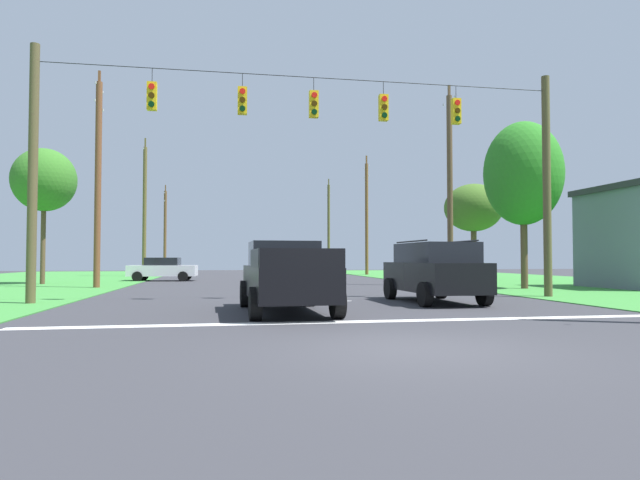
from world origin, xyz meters
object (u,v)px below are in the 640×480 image
object	(u,v)px
overhead_signal_span	(311,164)
suv_black	(434,271)
distant_car_crossing_white	(428,269)
utility_pole_far_right	(367,216)
utility_pole_far_left	(98,179)
tree_roadside_left	(44,180)
tree_roadside_right	(523,174)
utility_pole_distant_right	(145,210)
pickup_truck	(286,277)
utility_pole_distant_left	(165,229)
distant_car_oncoming	(163,269)
utility_pole_mid_right	(450,187)
utility_pole_near_left	(329,225)
tree_roadside_far_right	(473,208)

from	to	relation	value
overhead_signal_span	suv_black	bearing A→B (deg)	-22.16
overhead_signal_span	distant_car_crossing_white	distance (m)	17.62
utility_pole_far_right	overhead_signal_span	bearing A→B (deg)	-108.65
utility_pole_far_left	tree_roadside_left	distance (m)	5.80
suv_black	utility_pole_far_left	bearing A→B (deg)	139.74
overhead_signal_span	tree_roadside_left	distance (m)	19.10
overhead_signal_span	tree_roadside_left	bearing A→B (deg)	133.35
tree_roadside_right	tree_roadside_left	xyz separation A→B (m)	(-24.24, 8.79, 0.33)
utility_pole_distant_right	pickup_truck	bearing A→B (deg)	-75.22
utility_pole_distant_left	suv_black	bearing A→B (deg)	-73.53
distant_car_oncoming	utility_pole_far_left	xyz separation A→B (m)	(-2.26, -8.23, 4.62)
pickup_truck	utility_pole_distant_left	size ratio (longest dim) A/B	0.56
distant_car_crossing_white	utility_pole_mid_right	xyz separation A→B (m)	(-0.81, -5.31, 4.52)
pickup_truck	suv_black	size ratio (longest dim) A/B	1.13
utility_pole_mid_right	utility_pole_distant_right	distance (m)	25.94
utility_pole_near_left	tree_roadside_right	world-z (taller)	utility_pole_near_left
suv_black	utility_pole_far_right	xyz separation A→B (m)	(5.54, 29.57, 4.22)
utility_pole_mid_right	utility_pole_far_left	bearing A→B (deg)	177.50
utility_pole_near_left	tree_roadside_far_right	size ratio (longest dim) A/B	1.69
pickup_truck	utility_pole_mid_right	xyz separation A→B (m)	(10.33, 12.69, 4.35)
suv_black	utility_pole_far_right	bearing A→B (deg)	79.38
utility_pole_far_left	utility_pole_distant_left	size ratio (longest dim) A/B	1.11
utility_pole_far_left	tree_roadside_right	bearing A→B (deg)	-12.38
utility_pole_far_left	tree_roadside_left	bearing A→B (deg)	131.63
utility_pole_near_left	utility_pole_distant_left	bearing A→B (deg)	-177.87
distant_car_crossing_white	overhead_signal_span	bearing A→B (deg)	-124.87
suv_black	utility_pole_far_left	xyz separation A→B (m)	(-13.16, 11.14, 4.35)
pickup_truck	utility_pole_distant_left	xyz separation A→B (m)	(-8.38, 48.39, 3.82)
utility_pole_mid_right	utility_pole_far_right	distance (m)	19.22
suv_black	utility_pole_far_left	size ratio (longest dim) A/B	0.45
utility_pole_near_left	utility_pole_far_left	world-z (taller)	utility_pole_near_left
pickup_truck	tree_roadside_left	distance (m)	21.89
distant_car_crossing_white	tree_roadside_far_right	xyz separation A→B (m)	(3.83, 1.49, 4.09)
overhead_signal_span	suv_black	world-z (taller)	overhead_signal_span
pickup_truck	tree_roadside_right	xyz separation A→B (m)	(12.48, 9.01, 4.58)
distant_car_oncoming	utility_pole_far_right	world-z (taller)	utility_pole_far_right
suv_black	utility_pole_mid_right	xyz separation A→B (m)	(5.09, 10.35, 4.25)
distant_car_oncoming	tree_roadside_right	xyz separation A→B (m)	(18.13, -12.70, 4.76)
utility_pole_far_right	tree_roadside_right	world-z (taller)	utility_pole_far_right
distant_car_oncoming	utility_pole_far_left	size ratio (longest dim) A/B	0.41
distant_car_oncoming	utility_pole_far_right	distance (m)	19.86
suv_black	tree_roadside_left	xyz separation A→B (m)	(-17.00, 15.46, 4.82)
suv_black	overhead_signal_span	bearing A→B (deg)	157.84
overhead_signal_span	tree_roadside_right	size ratio (longest dim) A/B	2.30
distant_car_crossing_white	tree_roadside_right	world-z (taller)	tree_roadside_right
pickup_truck	utility_pole_far_right	world-z (taller)	utility_pole_far_right
overhead_signal_span	utility_pole_far_left	world-z (taller)	utility_pole_far_left
utility_pole_far_left	utility_pole_distant_left	xyz separation A→B (m)	(-0.46, 34.90, -0.62)
utility_pole_near_left	tree_roadside_right	bearing A→B (deg)	-87.35
distant_car_crossing_white	tree_roadside_left	xyz separation A→B (m)	(-22.90, -0.20, 5.09)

